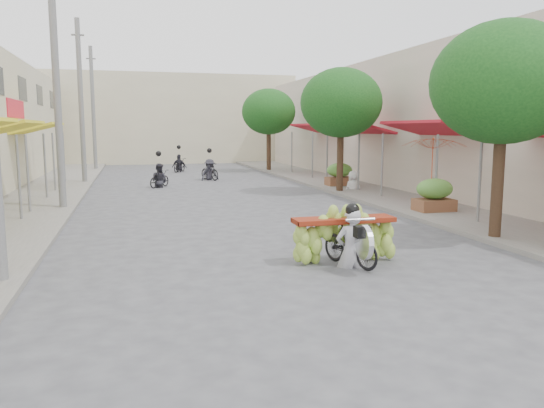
{
  "coord_description": "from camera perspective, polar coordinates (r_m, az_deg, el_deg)",
  "views": [
    {
      "loc": [
        -3.13,
        -6.89,
        2.73
      ],
      "look_at": [
        -0.19,
        4.16,
        1.1
      ],
      "focal_mm": 35.0,
      "sensor_mm": 36.0,
      "label": 1
    }
  ],
  "objects": [
    {
      "name": "ground",
      "position": [
        8.04,
        9.19,
        -11.83
      ],
      "size": [
        120.0,
        120.0,
        0.0
      ],
      "primitive_type": "plane",
      "color": "#56565B",
      "rests_on": "ground"
    },
    {
      "name": "sidewalk_left",
      "position": [
        22.38,
        -24.73,
        0.51
      ],
      "size": [
        4.0,
        60.0,
        0.12
      ],
      "primitive_type": "cube",
      "color": "gray",
      "rests_on": "ground"
    },
    {
      "name": "sidewalk_right",
      "position": [
        24.26,
        9.89,
        1.67
      ],
      "size": [
        4.0,
        60.0,
        0.12
      ],
      "primitive_type": "cube",
      "color": "gray",
      "rests_on": "ground"
    },
    {
      "name": "shophouse_row_right",
      "position": [
        25.79,
        21.24,
        8.16
      ],
      "size": [
        9.77,
        40.0,
        6.0
      ],
      "color": "beige",
      "rests_on": "ground"
    },
    {
      "name": "far_building",
      "position": [
        45.0,
        -11.04,
        8.93
      ],
      "size": [
        20.0,
        6.0,
        7.0
      ],
      "primitive_type": "cube",
      "color": "beige",
      "rests_on": "ground"
    },
    {
      "name": "utility_pole_mid",
      "position": [
        19.07,
        -22.16,
        11.42
      ],
      "size": [
        0.6,
        0.24,
        8.0
      ],
      "color": "slate",
      "rests_on": "ground"
    },
    {
      "name": "utility_pole_far",
      "position": [
        28.01,
        -19.86,
        10.28
      ],
      "size": [
        0.6,
        0.24,
        8.0
      ],
      "color": "slate",
      "rests_on": "ground"
    },
    {
      "name": "utility_pole_back",
      "position": [
        36.98,
        -18.68,
        9.69
      ],
      "size": [
        0.6,
        0.24,
        8.0
      ],
      "color": "slate",
      "rests_on": "ground"
    },
    {
      "name": "street_tree_near",
      "position": [
        13.87,
        23.65,
        11.8
      ],
      "size": [
        3.4,
        3.4,
        5.25
      ],
      "color": "#3A2719",
      "rests_on": "ground"
    },
    {
      "name": "street_tree_mid",
      "position": [
        22.59,
        7.44,
        10.71
      ],
      "size": [
        3.4,
        3.4,
        5.25
      ],
      "color": "#3A2719",
      "rests_on": "ground"
    },
    {
      "name": "street_tree_far",
      "position": [
        33.99,
        -0.36,
        9.88
      ],
      "size": [
        3.4,
        3.4,
        5.25
      ],
      "color": "#3A2719",
      "rests_on": "ground"
    },
    {
      "name": "produce_crate_mid",
      "position": [
        17.68,
        17.07,
        1.2
      ],
      "size": [
        1.2,
        0.88,
        1.16
      ],
      "color": "brown",
      "rests_on": "ground"
    },
    {
      "name": "produce_crate_far",
      "position": [
        24.8,
        7.27,
        3.38
      ],
      "size": [
        1.2,
        0.88,
        1.16
      ],
      "color": "brown",
      "rests_on": "ground"
    },
    {
      "name": "banana_motorbike",
      "position": [
        10.77,
        8.15,
        -2.69
      ],
      "size": [
        2.2,
        1.78,
        2.17
      ],
      "color": "black",
      "rests_on": "ground"
    },
    {
      "name": "market_umbrella",
      "position": [
        17.63,
        17.07,
        7.08
      ],
      "size": [
        2.14,
        2.14,
        1.85
      ],
      "rotation": [
        0.0,
        0.0,
        0.06
      ],
      "color": "#A83416",
      "rests_on": "ground"
    },
    {
      "name": "pedestrian",
      "position": [
        23.38,
        8.77,
        3.56
      ],
      "size": [
        0.83,
        0.54,
        1.59
      ],
      "rotation": [
        0.0,
        0.0,
        3.24
      ],
      "color": "white",
      "rests_on": "ground"
    },
    {
      "name": "bg_motorbike_a",
      "position": [
        25.34,
        -12.06,
        3.51
      ],
      "size": [
        1.27,
        1.49,
        1.95
      ],
      "color": "black",
      "rests_on": "ground"
    },
    {
      "name": "bg_motorbike_b",
      "position": [
        28.5,
        -6.73,
        4.28
      ],
      "size": [
        1.19,
        1.65,
        1.95
      ],
      "color": "black",
      "rests_on": "ground"
    },
    {
      "name": "bg_motorbike_c",
      "position": [
        34.12,
        -9.96,
        4.75
      ],
      "size": [
        1.23,
        1.64,
        1.95
      ],
      "color": "black",
      "rests_on": "ground"
    }
  ]
}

